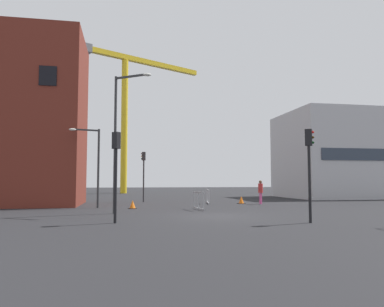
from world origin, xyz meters
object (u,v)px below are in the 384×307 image
(construction_crane, at_px, (128,97))
(streetlamp_tall, at_px, (120,131))
(streetlamp_short, at_px, (94,159))
(pedestrian_walking, at_px, (261,190))
(traffic_light_far, at_px, (309,160))
(traffic_cone_by_barrier, at_px, (241,200))
(traffic_cone_orange, at_px, (133,205))
(traffic_light_crosswalk, at_px, (144,168))
(traffic_light_median, at_px, (116,161))

(construction_crane, relative_size, streetlamp_tall, 2.66)
(streetlamp_short, bearing_deg, streetlamp_tall, -69.54)
(pedestrian_walking, bearing_deg, traffic_light_far, -101.40)
(traffic_light_far, height_order, traffic_cone_by_barrier, traffic_light_far)
(traffic_cone_orange, bearing_deg, construction_crane, 90.09)
(traffic_light_crosswalk, distance_m, traffic_light_far, 17.72)
(construction_crane, xyz_separation_m, streetlamp_short, (-2.45, -27.99, -10.45))
(construction_crane, relative_size, traffic_light_crosswalk, 4.77)
(traffic_light_crosswalk, relative_size, pedestrian_walking, 2.33)
(streetlamp_tall, relative_size, traffic_cone_by_barrier, 13.18)
(traffic_cone_by_barrier, bearing_deg, streetlamp_tall, -141.71)
(traffic_light_far, distance_m, pedestrian_walking, 12.58)
(streetlamp_tall, distance_m, traffic_light_far, 9.94)
(streetlamp_tall, bearing_deg, traffic_cone_by_barrier, 38.29)
(construction_crane, bearing_deg, streetlamp_short, -95.01)
(construction_crane, bearing_deg, traffic_cone_orange, -89.91)
(streetlamp_short, height_order, traffic_light_far, streetlamp_short)
(traffic_light_median, distance_m, traffic_cone_by_barrier, 14.95)
(traffic_light_median, height_order, pedestrian_walking, traffic_light_median)
(streetlamp_tall, xyz_separation_m, streetlamp_short, (-1.68, 4.51, -1.27))
(streetlamp_short, height_order, traffic_cone_orange, streetlamp_short)
(traffic_light_crosswalk, xyz_separation_m, traffic_cone_orange, (-1.05, -7.28, -2.53))
(pedestrian_walking, bearing_deg, traffic_light_median, -133.85)
(traffic_light_crosswalk, xyz_separation_m, traffic_light_median, (-1.95, -15.30, -0.22))
(construction_crane, xyz_separation_m, streetlamp_tall, (-0.77, -32.50, -9.18))
(traffic_cone_orange, bearing_deg, traffic_light_far, -52.95)
(traffic_light_crosswalk, relative_size, traffic_light_median, 1.09)
(streetlamp_short, relative_size, traffic_light_far, 1.30)
(streetlamp_tall, distance_m, traffic_cone_by_barrier, 12.29)
(traffic_light_crosswalk, bearing_deg, construction_crane, 92.89)
(traffic_light_far, xyz_separation_m, traffic_light_median, (-7.98, 1.36, -0.09))
(streetlamp_tall, relative_size, traffic_light_far, 1.89)
(traffic_cone_orange, bearing_deg, streetlamp_tall, -102.74)
(traffic_cone_orange, relative_size, traffic_cone_by_barrier, 0.92)
(construction_crane, height_order, traffic_cone_orange, construction_crane)
(traffic_light_crosswalk, xyz_separation_m, pedestrian_walking, (8.50, -4.42, -1.73))
(construction_crane, height_order, traffic_cone_by_barrier, construction_crane)
(streetlamp_tall, bearing_deg, construction_crane, 88.64)
(traffic_light_median, relative_size, traffic_cone_orange, 7.27)
(construction_crane, relative_size, traffic_light_median, 5.22)
(streetlamp_short, height_order, traffic_cone_by_barrier, streetlamp_short)
(traffic_light_crosswalk, bearing_deg, traffic_cone_orange, -98.18)
(streetlamp_short, bearing_deg, traffic_light_median, -79.89)
(traffic_light_crosswalk, relative_size, traffic_light_far, 1.06)
(streetlamp_tall, distance_m, traffic_light_median, 4.80)
(streetlamp_tall, height_order, traffic_light_far, streetlamp_tall)
(traffic_light_crosswalk, height_order, traffic_cone_by_barrier, traffic_light_crosswalk)
(construction_crane, height_order, pedestrian_walking, construction_crane)
(traffic_light_far, relative_size, pedestrian_walking, 2.21)
(pedestrian_walking, bearing_deg, traffic_light_crosswalk, 152.50)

